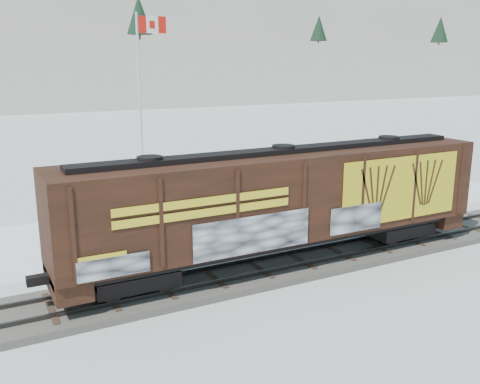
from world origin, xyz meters
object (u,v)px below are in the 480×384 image
flagpole (143,131)px  car_white (196,210)px  hopper_railcar (283,199)px  car_dark (401,191)px  car_silver (145,211)px

flagpole → car_white: 7.74m
hopper_railcar → car_dark: hopper_railcar is taller
car_white → car_dark: (12.76, -1.91, -0.02)m
flagpole → car_silver: 7.41m
hopper_railcar → flagpole: flagpole is taller
car_white → flagpole: bearing=24.1°
hopper_railcar → car_white: hopper_railcar is taller
hopper_railcar → car_silver: 9.19m
hopper_railcar → car_dark: (12.25, 5.83, -2.34)m
flagpole → car_white: (0.56, -6.91, -3.44)m
flagpole → car_dark: (13.32, -8.82, -3.46)m
car_silver → car_white: car_silver is taller
car_silver → car_white: (2.62, -0.62, -0.10)m
hopper_railcar → car_dark: size_ratio=4.11×
car_silver → car_dark: 15.59m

